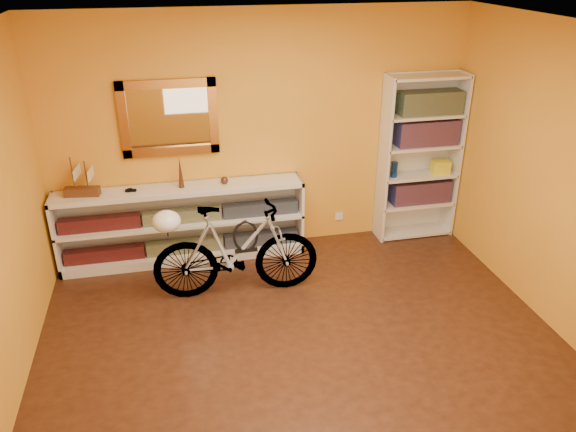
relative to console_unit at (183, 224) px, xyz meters
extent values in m
cube|color=#32180D|center=(0.91, -1.81, -0.43)|extent=(4.50, 4.00, 0.01)
cube|color=silver|center=(0.91, -1.81, 2.18)|extent=(4.50, 4.00, 0.01)
cube|color=orange|center=(0.91, 0.19, 0.88)|extent=(4.50, 0.01, 2.60)
cube|color=orange|center=(3.16, -1.81, 0.88)|extent=(0.01, 4.00, 2.60)
cube|color=#99581B|center=(-0.04, 0.15, 1.12)|extent=(0.98, 0.06, 0.78)
cube|color=silver|center=(1.81, 0.17, -0.17)|extent=(0.09, 0.02, 0.09)
cube|color=black|center=(0.00, -0.02, -0.26)|extent=(2.50, 0.13, 0.14)
cube|color=navy|center=(0.00, -0.02, 0.11)|extent=(2.50, 0.13, 0.14)
imported|color=black|center=(-0.49, 0.00, 0.43)|extent=(0.00, 0.00, 0.00)
cone|color=#522F1C|center=(0.02, 0.00, 0.59)|extent=(0.06, 0.06, 0.34)
sphere|color=#522F1C|center=(0.47, 0.00, 0.47)|extent=(0.08, 0.08, 0.08)
cube|color=maroon|center=(2.74, 0.03, 0.12)|extent=(0.70, 0.22, 0.26)
cube|color=maroon|center=(2.74, 0.03, 0.83)|extent=(0.70, 0.22, 0.28)
cube|color=#184D54|center=(2.74, 0.03, 1.16)|extent=(0.70, 0.22, 0.25)
cylinder|color=#163E97|center=(2.38, 0.01, 0.43)|extent=(0.08, 0.08, 0.17)
cube|color=maroon|center=(2.49, 0.06, 1.13)|extent=(0.18, 0.18, 0.18)
cube|color=yellow|center=(2.94, -0.01, 0.42)|extent=(0.21, 0.15, 0.15)
imported|color=silver|center=(0.47, -0.79, 0.05)|extent=(0.49, 1.65, 0.96)
ellipsoid|color=white|center=(-0.15, -0.77, 0.42)|extent=(0.26, 0.25, 0.20)
torus|color=black|center=(0.56, -0.80, 0.20)|extent=(0.25, 0.03, 0.25)
camera|label=1|loc=(-0.06, -5.46, 2.67)|focal=34.71mm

